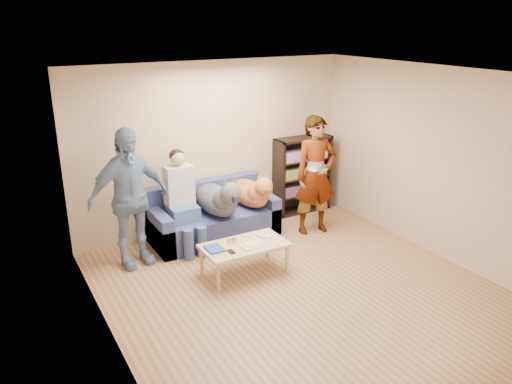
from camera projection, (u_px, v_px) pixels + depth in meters
ground at (305, 294)px, 6.08m from camera, size 5.00×5.00×0.00m
ceiling at (313, 76)px, 5.22m from camera, size 5.00×5.00×0.00m
wall_back at (214, 146)px, 7.69m from camera, size 4.50×0.00×4.50m
wall_front at (510, 294)px, 3.60m from camera, size 4.50×0.00×4.50m
wall_left at (109, 234)px, 4.59m from camera, size 0.00×5.00×5.00m
wall_right at (445, 166)px, 6.70m from camera, size 0.00×5.00×5.00m
blanket at (257, 202)px, 7.70m from camera, size 0.37×0.31×0.13m
person_standing_right at (316, 175)px, 7.57m from camera, size 0.73×0.54×1.83m
person_standing_left at (129, 198)px, 6.53m from camera, size 1.17×0.64×1.89m
held_controller at (313, 170)px, 7.25m from camera, size 0.06×0.13×0.03m
notebook_blue at (215, 249)px, 6.28m from camera, size 0.20×0.26×0.03m
papers at (251, 246)px, 6.37m from camera, size 0.26×0.20×0.02m
magazine at (253, 244)px, 6.39m from camera, size 0.22×0.17×0.01m
camera_silver at (232, 241)px, 6.46m from camera, size 0.11×0.06×0.05m
controller_a at (259, 236)px, 6.63m from camera, size 0.04×0.13×0.03m
controller_b at (267, 237)px, 6.61m from camera, size 0.09×0.06×0.03m
headphone_cup_a at (259, 241)px, 6.50m from camera, size 0.07×0.07×0.02m
headphone_cup_b at (255, 239)px, 6.57m from camera, size 0.07×0.07×0.02m
pen_orange at (249, 249)px, 6.29m from camera, size 0.13×0.06×0.01m
pen_black at (246, 237)px, 6.63m from camera, size 0.13×0.08×0.01m
wallet at (231, 252)px, 6.21m from camera, size 0.07×0.12×0.02m
sofa at (213, 219)px, 7.58m from camera, size 1.90×0.85×0.82m
person_seated at (182, 197)px, 7.07m from camera, size 0.40×0.73×1.47m
dog_gray at (219, 199)px, 7.29m from camera, size 0.48×1.28×0.70m
dog_tan at (252, 192)px, 7.64m from camera, size 0.44×1.18×0.64m
coffee_table at (244, 247)px, 6.44m from camera, size 1.10×0.60×0.42m
bookshelf at (302, 173)px, 8.49m from camera, size 1.00×0.34×1.30m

